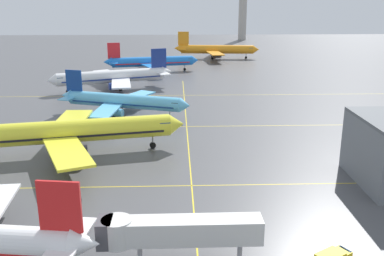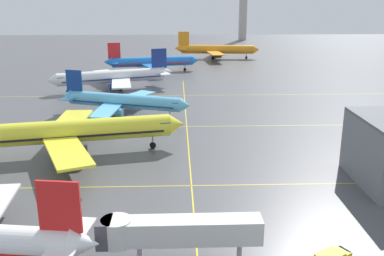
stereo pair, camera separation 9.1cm
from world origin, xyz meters
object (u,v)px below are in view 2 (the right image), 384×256
object	(u,v)px
airliner_third_row	(123,101)
airliner_far_right_stand	(152,62)
airliner_second_row	(72,131)
airliner_distant_taxiway	(216,49)
control_tower	(243,3)
airliner_far_left_stand	(113,77)
jet_bridge	(168,231)

from	to	relation	value
airliner_third_row	airliner_far_right_stand	size ratio (longest dim) A/B	0.91
airliner_second_row	airliner_distant_taxiway	world-z (taller)	airliner_second_row
airliner_second_row	control_tower	xyz separation A→B (m)	(62.59, 214.90, 18.88)
airliner_far_right_stand	airliner_distant_taxiway	xyz separation A→B (m)	(27.92, 35.86, 0.29)
control_tower	airliner_second_row	bearing A→B (deg)	-106.24
airliner_far_left_stand	airliner_distant_taxiway	distance (m)	78.78
airliner_far_right_stand	airliner_second_row	bearing A→B (deg)	-96.11
airliner_distant_taxiway	jet_bridge	distance (m)	163.97
airliner_second_row	airliner_far_right_stand	size ratio (longest dim) A/B	1.14
airliner_second_row	airliner_far_left_stand	size ratio (longest dim) A/B	1.10
airliner_far_left_stand	airliner_far_right_stand	world-z (taller)	airliner_far_left_stand
airliner_far_left_stand	airliner_far_right_stand	distance (m)	34.65
airliner_far_left_stand	control_tower	bearing A→B (deg)	68.15
airliner_third_row	airliner_far_right_stand	xyz separation A→B (m)	(3.67, 64.02, 0.25)
airliner_third_row	airliner_distant_taxiway	distance (m)	104.76
airliner_third_row	airliner_second_row	bearing A→B (deg)	-102.60
airliner_second_row	airliner_third_row	bearing A→B (deg)	77.40
airliner_distant_taxiway	jet_bridge	world-z (taller)	airliner_distant_taxiway
airliner_third_row	airliner_far_right_stand	bearing A→B (deg)	86.72
airliner_far_right_stand	control_tower	distance (m)	135.79
airliner_second_row	airliner_far_right_stand	bearing A→B (deg)	83.89
airliner_second_row	jet_bridge	world-z (taller)	airliner_second_row
airliner_far_right_stand	airliner_distant_taxiway	bearing A→B (deg)	52.10
jet_bridge	airliner_far_left_stand	bearing A→B (deg)	101.15
airliner_second_row	airliner_far_left_stand	distance (m)	58.15
airliner_third_row	jet_bridge	distance (m)	64.08
airliner_far_right_stand	airliner_distant_taxiway	distance (m)	45.45
airliner_distant_taxiway	jet_bridge	size ratio (longest dim) A/B	2.21
airliner_third_row	airliner_far_left_stand	bearing A→B (deg)	101.65
airliner_second_row	airliner_far_right_stand	distance (m)	91.84
airliner_second_row	jet_bridge	size ratio (longest dim) A/B	2.34
airliner_third_row	airliner_far_left_stand	distance (m)	31.51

